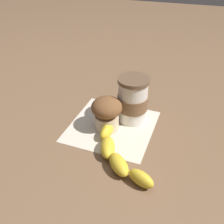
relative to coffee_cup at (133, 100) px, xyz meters
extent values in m
plane|color=brown|center=(0.05, -0.04, -0.06)|extent=(3.00, 3.00, 0.00)
cube|color=beige|center=(0.05, -0.04, -0.06)|extent=(0.23, 0.23, 0.00)
cylinder|color=silver|center=(0.00, 0.00, 0.00)|extent=(0.08, 0.08, 0.12)
cylinder|color=brown|center=(0.00, 0.00, 0.06)|extent=(0.08, 0.08, 0.01)
cylinder|color=brown|center=(0.00, 0.00, -0.01)|extent=(0.08, 0.08, 0.04)
cylinder|color=beige|center=(0.06, -0.05, -0.04)|extent=(0.06, 0.06, 0.04)
ellipsoid|color=brown|center=(0.06, -0.05, 0.00)|extent=(0.08, 0.08, 0.05)
ellipsoid|color=gold|center=(0.09, -0.04, -0.05)|extent=(0.06, 0.04, 0.03)
ellipsoid|color=gold|center=(0.15, -0.02, -0.05)|extent=(0.08, 0.05, 0.03)
ellipsoid|color=gold|center=(0.20, 0.02, -0.05)|extent=(0.08, 0.07, 0.03)
ellipsoid|color=gold|center=(0.22, 0.07, -0.05)|extent=(0.05, 0.07, 0.03)
camera|label=1|loc=(0.59, 0.12, 0.38)|focal=42.00mm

